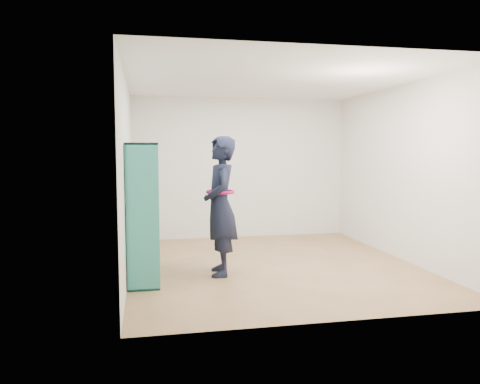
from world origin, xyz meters
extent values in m
plane|color=olive|center=(0.00, 0.00, 0.00)|extent=(4.50, 4.50, 0.00)
plane|color=white|center=(0.00, 0.00, 2.60)|extent=(4.50, 4.50, 0.00)
cube|color=white|center=(-2.00, 0.00, 1.30)|extent=(0.02, 4.50, 2.60)
cube|color=white|center=(2.00, 0.00, 1.30)|extent=(0.02, 4.50, 2.60)
cube|color=white|center=(0.00, 2.25, 1.30)|extent=(4.00, 0.02, 2.60)
cube|color=white|center=(0.00, -2.25, 1.30)|extent=(4.00, 0.02, 2.60)
cube|color=teal|center=(-1.80, -0.89, 0.87)|extent=(0.38, 0.03, 1.73)
cube|color=teal|center=(-1.80, 0.38, 0.87)|extent=(0.38, 0.03, 1.73)
cube|color=teal|center=(-1.80, -0.25, 0.01)|extent=(0.38, 1.30, 0.03)
cube|color=teal|center=(-1.80, -0.25, 1.72)|extent=(0.38, 1.30, 0.03)
cube|color=teal|center=(-1.98, -0.25, 0.87)|extent=(0.03, 1.30, 1.73)
cube|color=teal|center=(-1.80, -0.46, 0.87)|extent=(0.35, 0.03, 1.68)
cube|color=teal|center=(-1.80, -0.05, 0.87)|extent=(0.35, 0.03, 1.68)
cube|color=teal|center=(-1.80, -0.25, 0.45)|extent=(0.35, 1.24, 0.03)
cube|color=teal|center=(-1.80, -0.25, 0.87)|extent=(0.35, 1.24, 0.03)
cube|color=teal|center=(-1.80, -0.25, 1.28)|extent=(0.35, 1.24, 0.03)
cube|color=beige|center=(-1.78, -0.68, 0.07)|extent=(0.24, 0.15, 0.06)
cube|color=black|center=(-1.77, -0.73, 0.59)|extent=(0.19, 0.17, 0.25)
cube|color=maroon|center=(-1.77, -0.73, 1.03)|extent=(0.19, 0.17, 0.30)
cube|color=silver|center=(-1.78, -0.68, 1.34)|extent=(0.24, 0.15, 0.09)
cube|color=navy|center=(-1.77, -0.32, 0.17)|extent=(0.19, 0.17, 0.25)
cube|color=brown|center=(-1.77, -0.32, 0.62)|extent=(0.19, 0.17, 0.31)
cube|color=#BFB28C|center=(-1.78, -0.26, 0.91)|extent=(0.24, 0.15, 0.06)
cube|color=#26594C|center=(-1.77, -0.32, 1.46)|extent=(0.19, 0.17, 0.32)
cube|color=beige|center=(-1.77, 0.10, 0.20)|extent=(0.19, 0.17, 0.31)
cube|color=black|center=(-1.78, 0.15, 0.51)|extent=(0.24, 0.15, 0.09)
cube|color=maroon|center=(-1.77, 0.10, 1.02)|extent=(0.19, 0.17, 0.29)
cube|color=silver|center=(-1.77, 0.10, 1.43)|extent=(0.19, 0.17, 0.26)
imported|color=black|center=(-0.80, -0.33, 0.91)|extent=(0.47, 0.69, 1.83)
torus|color=#AD0D55|center=(-0.80, -0.33, 1.10)|extent=(0.40, 0.40, 0.04)
cube|color=silver|center=(-0.95, -0.23, 1.03)|extent=(0.01, 0.08, 0.12)
cube|color=black|center=(-0.95, -0.23, 1.03)|extent=(0.01, 0.07, 0.11)
camera|label=1|loc=(-1.76, -6.34, 1.65)|focal=35.00mm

